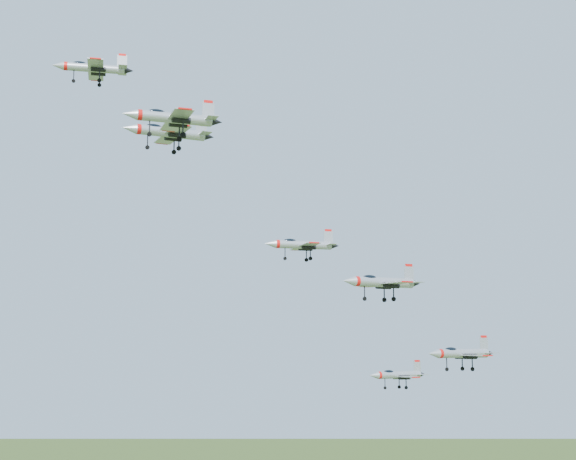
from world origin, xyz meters
name	(u,v)px	position (x,y,z in m)	size (l,w,h in m)	color
jet_lead	(92,68)	(-16.35, 15.94, 159.34)	(11.87, 9.90, 3.17)	#A7ACB3
jet_left_high	(168,132)	(-8.89, -4.08, 145.24)	(11.88, 9.83, 3.18)	#A7ACB3
jet_right_high	(172,118)	(-11.06, -16.70, 143.50)	(11.10, 9.12, 2.98)	#A7ACB3
jet_left_low	(301,245)	(12.38, 4.75, 132.98)	(11.10, 9.21, 2.97)	#A7ACB3
jet_right_low	(381,282)	(17.73, -9.54, 126.78)	(11.75, 9.78, 3.14)	#A7ACB3
jet_trail	(461,353)	(32.19, -4.61, 117.72)	(11.52, 9.62, 3.08)	#A7ACB3
jet_extra	(397,375)	(31.33, 12.41, 114.20)	(10.57, 8.79, 2.82)	#A7ACB3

